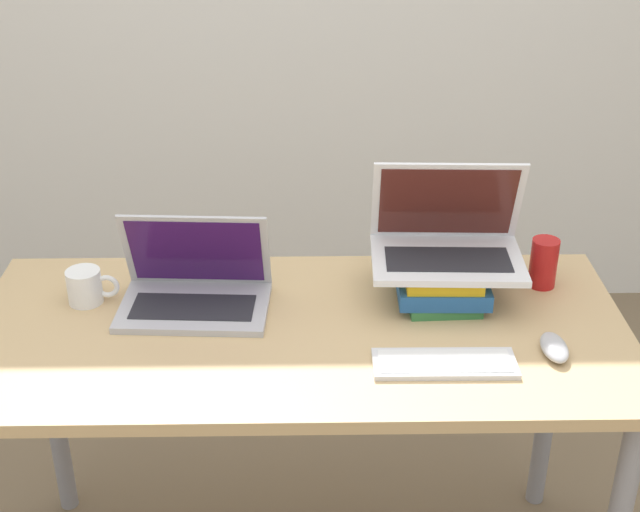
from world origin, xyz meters
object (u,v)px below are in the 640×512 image
(mouse, at_px, (554,347))
(laptop_on_books, at_px, (447,240))
(mug, at_px, (86,286))
(soda_can, at_px, (544,263))
(laptop_left, at_px, (195,288))
(book_stack, at_px, (440,276))
(wireless_keyboard, at_px, (445,363))

(mouse, bearing_deg, laptop_on_books, 126.74)
(mouse, height_order, mug, mug)
(mouse, xyz_separation_m, soda_can, (0.04, 0.30, 0.05))
(laptop_left, height_order, book_stack, laptop_left)
(book_stack, bearing_deg, laptop_left, -175.22)
(laptop_left, xyz_separation_m, laptop_on_books, (0.59, 0.05, 0.09))
(laptop_on_books, bearing_deg, mug, -177.79)
(wireless_keyboard, height_order, soda_can, soda_can)
(laptop_left, relative_size, mouse, 3.12)
(book_stack, bearing_deg, soda_can, 7.55)
(book_stack, height_order, mug, book_stack)
(laptop_on_books, height_order, mug, laptop_on_books)
(soda_can, bearing_deg, wireless_keyboard, -129.82)
(laptop_on_books, relative_size, wireless_keyboard, 1.19)
(laptop_on_books, height_order, mouse, laptop_on_books)
(book_stack, relative_size, laptop_on_books, 0.77)
(laptop_left, bearing_deg, wireless_keyboard, -25.26)
(laptop_left, distance_m, laptop_on_books, 0.60)
(wireless_keyboard, xyz_separation_m, mouse, (0.24, 0.04, 0.01))
(book_stack, height_order, wireless_keyboard, book_stack)
(laptop_left, height_order, mouse, laptop_left)
(book_stack, xyz_separation_m, soda_can, (0.25, 0.03, 0.01))
(book_stack, bearing_deg, wireless_keyboard, -95.40)
(laptop_left, bearing_deg, mug, 175.51)
(book_stack, xyz_separation_m, mouse, (0.21, -0.26, -0.03))
(laptop_on_books, height_order, wireless_keyboard, laptop_on_books)
(laptop_left, relative_size, mug, 2.90)
(laptop_left, distance_m, mug, 0.26)
(laptop_left, height_order, laptop_on_books, laptop_on_books)
(laptop_on_books, relative_size, soda_can, 2.93)
(mug, bearing_deg, wireless_keyboard, -19.10)
(soda_can, bearing_deg, laptop_on_books, -173.15)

